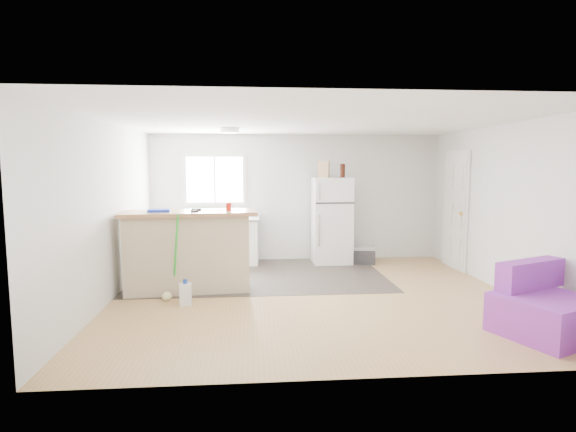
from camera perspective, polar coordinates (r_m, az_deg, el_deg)
The scene contains 19 objects.
room at distance 6.16m, azimuth 3.44°, elevation 0.75°, with size 5.51×5.01×2.41m.
vinyl_zone at distance 7.53m, azimuth -3.50°, elevation -7.47°, with size 4.05×2.50×0.00m, color #2D2521.
window at distance 8.58m, azimuth -9.28°, elevation 4.58°, with size 1.18×0.06×0.98m.
interior_door at distance 8.46m, azimuth 20.47°, elevation 0.63°, with size 0.11×0.92×2.10m.
ceiling_fixture at distance 7.30m, azimuth -7.41°, elevation 10.70°, with size 0.30×0.30×0.07m, color white.
kitchen_cabinets at distance 8.42m, azimuth -10.16°, elevation -3.10°, with size 1.93×0.68×1.12m.
peninsula at distance 6.65m, azimuth -12.58°, elevation -4.31°, with size 1.94×0.89×1.16m.
refrigerator at distance 8.41m, azimuth 5.54°, elevation -0.54°, with size 0.70×0.68×1.59m.
cooler at distance 8.47m, azimuth 9.59°, elevation -4.90°, with size 0.46×0.35×0.32m.
purple_seat at distance 5.61m, azimuth 29.76°, elevation -10.24°, with size 1.17×1.16×0.75m.
cleaner_jug at distance 6.06m, azimuth -12.90°, elevation -9.61°, with size 0.17×0.13×0.34m.
mop at distance 6.32m, azimuth -14.80°, elevation -8.21°, with size 0.26×0.32×1.19m.
red_cup at distance 6.54m, azimuth -7.55°, elevation 1.21°, with size 0.08×0.08×0.12m, color red.
blue_tray at distance 6.57m, azimuth -16.06°, elevation 0.68°, with size 0.30×0.22×0.04m, color #1530CA.
tool_a at distance 6.62m, azimuth -11.57°, elevation 0.81°, with size 0.14×0.05×0.03m, color black.
tool_b at distance 6.41m, azimuth -11.81°, elevation 0.61°, with size 0.10×0.04×0.03m, color black.
cardboard_box at distance 8.29m, azimuth 4.56°, elevation 5.93°, with size 0.20×0.10×0.30m, color tan.
bottle_left at distance 8.27m, azimuth 6.88°, elevation 5.73°, with size 0.07×0.07×0.25m, color #3C160B.
bottle_right at distance 8.37m, azimuth 7.02°, elevation 5.73°, with size 0.07×0.07×0.25m, color #3C160B.
Camera 1 is at (-0.87, -6.07, 1.79)m, focal length 28.00 mm.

